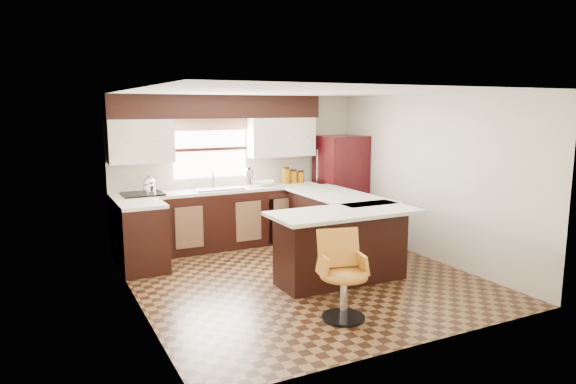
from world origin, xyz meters
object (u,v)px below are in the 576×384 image
peninsula_long (336,227)px  refrigerator (340,186)px  peninsula_return (341,247)px  bar_chair (344,276)px

peninsula_long → refrigerator: 1.47m
peninsula_long → peninsula_return: 1.11m
refrigerator → peninsula_long: bearing=-125.1°
peninsula_return → refrigerator: bearing=57.9°
peninsula_long → refrigerator: bearing=54.9°
peninsula_long → bar_chair: bar_chair is taller
peninsula_return → bar_chair: 1.20m
peninsula_long → refrigerator: refrigerator is taller
peninsula_long → bar_chair: 2.30m
refrigerator → bar_chair: (-1.96, -3.15, -0.40)m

